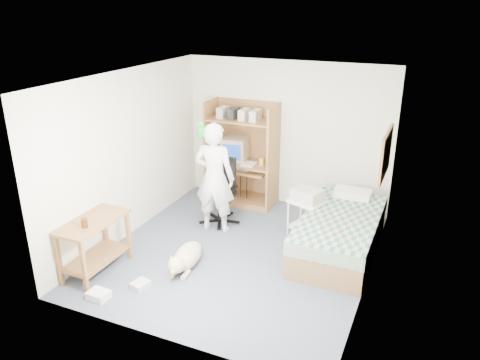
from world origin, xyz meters
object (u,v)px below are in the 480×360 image
(side_desk, at_px, (94,238))
(bed, at_px, (340,233))
(person, at_px, (215,178))
(office_chair, at_px, (221,200))
(dog, at_px, (186,257))
(computer_hutch, at_px, (243,158))
(printer_cart, at_px, (306,212))

(side_desk, bearing_deg, bed, 32.50)
(person, bearing_deg, office_chair, -85.20)
(office_chair, bearing_deg, bed, -11.87)
(person, bearing_deg, dog, 91.56)
(computer_hutch, relative_size, printer_cart, 3.03)
(side_desk, relative_size, printer_cart, 1.69)
(side_desk, bearing_deg, person, 62.52)
(person, bearing_deg, side_desk, 57.09)
(office_chair, height_order, printer_cart, office_chair)
(computer_hutch, height_order, person, computer_hutch)
(side_desk, distance_m, printer_cart, 3.09)
(office_chair, distance_m, person, 0.59)
(computer_hutch, height_order, side_desk, computer_hutch)
(side_desk, bearing_deg, office_chair, 67.47)
(bed, relative_size, office_chair, 1.93)
(dog, distance_m, printer_cart, 1.98)
(side_desk, xyz_separation_m, dog, (1.05, 0.55, -0.33))
(dog, height_order, printer_cart, printer_cart)
(computer_hutch, xyz_separation_m, side_desk, (-0.85, -2.94, -0.33))
(bed, distance_m, office_chair, 2.02)
(bed, relative_size, dog, 2.07)
(computer_hutch, relative_size, person, 1.04)
(person, distance_m, printer_cart, 1.49)
(printer_cart, bearing_deg, side_desk, -118.09)
(side_desk, distance_m, person, 1.99)
(bed, relative_size, side_desk, 2.02)
(side_desk, bearing_deg, dog, 27.58)
(bed, bearing_deg, office_chair, 173.56)
(bed, bearing_deg, dog, -144.85)
(bed, height_order, person, person)
(bed, distance_m, side_desk, 3.39)
(printer_cart, bearing_deg, person, -146.08)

